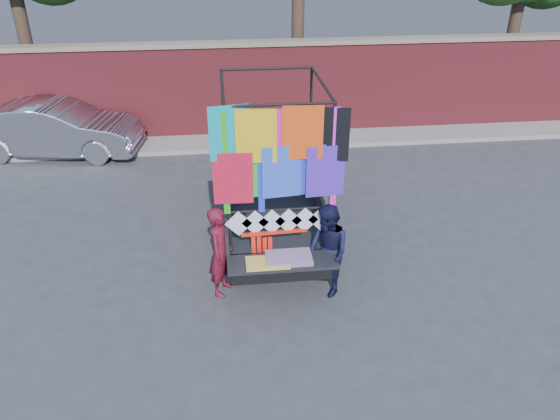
{
  "coord_description": "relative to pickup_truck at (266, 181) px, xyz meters",
  "views": [
    {
      "loc": [
        -1.31,
        -7.74,
        5.58
      ],
      "look_at": [
        -0.44,
        -0.01,
        1.33
      ],
      "focal_mm": 35.0,
      "sensor_mm": 36.0,
      "label": 1
    }
  ],
  "objects": [
    {
      "name": "ground",
      "position": [
        0.48,
        -2.15,
        -0.82
      ],
      "size": [
        90.0,
        90.0,
        0.0
      ],
      "primitive_type": "plane",
      "color": "#38383A",
      "rests_on": "ground"
    },
    {
      "name": "woman",
      "position": [
        -0.95,
        -2.45,
        -0.03
      ],
      "size": [
        0.56,
        0.67,
        1.57
      ],
      "primitive_type": "imported",
      "rotation": [
        0.0,
        0.0,
        1.19
      ],
      "color": "maroon",
      "rests_on": "ground"
    },
    {
      "name": "brick_wall",
      "position": [
        0.48,
        4.85,
        0.51
      ],
      "size": [
        30.0,
        0.45,
        2.61
      ],
      "color": "maroon",
      "rests_on": "ground"
    },
    {
      "name": "sedan",
      "position": [
        -5.08,
        3.96,
        -0.11
      ],
      "size": [
        4.44,
        2.08,
        1.41
      ],
      "primitive_type": "imported",
      "rotation": [
        0.0,
        0.0,
        1.43
      ],
      "color": "#A7A8AE",
      "rests_on": "ground"
    },
    {
      "name": "pickup_truck",
      "position": [
        0.0,
        0.0,
        0.0
      ],
      "size": [
        2.04,
        5.13,
        3.23
      ],
      "color": "black",
      "rests_on": "ground"
    },
    {
      "name": "streamer_bundle",
      "position": [
        -0.22,
        -2.56,
        0.12
      ],
      "size": [
        1.05,
        0.11,
        0.72
      ],
      "color": "#FF220D",
      "rests_on": "ground"
    },
    {
      "name": "curb",
      "position": [
        0.48,
        4.15,
        -0.76
      ],
      "size": [
        30.0,
        1.2,
        0.12
      ],
      "primitive_type": "cube",
      "color": "gray",
      "rests_on": "ground"
    },
    {
      "name": "man",
      "position": [
        0.75,
        -2.64,
        -0.02
      ],
      "size": [
        0.82,
        0.93,
        1.59
      ],
      "primitive_type": "imported",
      "rotation": [
        0.0,
        0.0,
        -1.24
      ],
      "color": "#141633",
      "rests_on": "ground"
    }
  ]
}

